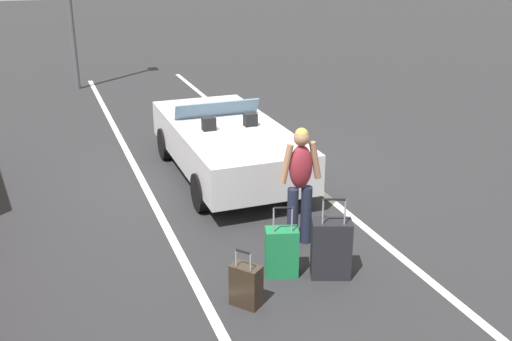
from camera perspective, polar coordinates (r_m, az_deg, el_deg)
ground_plane at (r=10.58m, az=-2.78°, el=-0.48°), size 80.00×80.00×0.00m
lot_line_near at (r=10.99m, az=3.34°, el=0.33°), size 18.00×0.12×0.01m
lot_line_mid at (r=10.27m, az=-10.62°, el=-1.51°), size 18.00×0.12×0.01m
convertible_car at (r=10.57m, az=-3.19°, el=2.88°), size 4.14×1.84×1.24m
suitcase_large_black at (r=7.36m, az=7.22°, el=-7.45°), size 0.44×0.55×1.07m
suitcase_medium_bright at (r=7.36m, az=2.47°, el=-7.81°), size 0.35×0.45×0.95m
suitcase_small_carryon at (r=6.80m, az=-0.96°, el=-10.97°), size 0.39×0.37×0.72m
traveler_person at (r=7.86m, az=4.28°, el=-0.94°), size 0.22×0.60×1.65m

